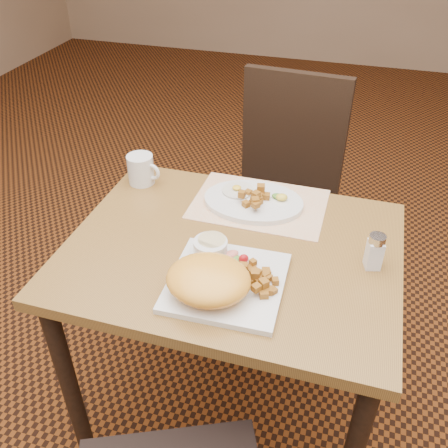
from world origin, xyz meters
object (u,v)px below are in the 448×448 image
plate_square (227,282)px  plate_oval (253,201)px  chair_far (283,185)px  salt_shaker (375,251)px  table (232,277)px  coffee_mug (141,169)px

plate_square → plate_oval: (-0.02, 0.37, 0.00)m
chair_far → salt_shaker: (0.35, -0.67, 0.26)m
plate_oval → chair_far: bearing=88.5°
table → coffee_mug: bearing=147.0°
salt_shaker → chair_far: bearing=117.6°
coffee_mug → table: bearing=-33.0°
plate_square → plate_oval: size_ratio=0.92×
salt_shaker → plate_square: bearing=-152.9°
table → coffee_mug: coffee_mug is taller
chair_far → coffee_mug: 0.65m
plate_oval → coffee_mug: bearing=176.5°
table → salt_shaker: size_ratio=9.00×
plate_square → plate_oval: 0.37m
plate_oval → salt_shaker: 0.41m
plate_oval → coffee_mug: 0.38m
chair_far → plate_square: bearing=95.3°
plate_square → coffee_mug: bearing=135.8°
plate_square → salt_shaker: bearing=27.1°
table → coffee_mug: 0.47m
chair_far → plate_square: 0.87m
coffee_mug → plate_oval: bearing=-3.5°
table → coffee_mug: size_ratio=7.79×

